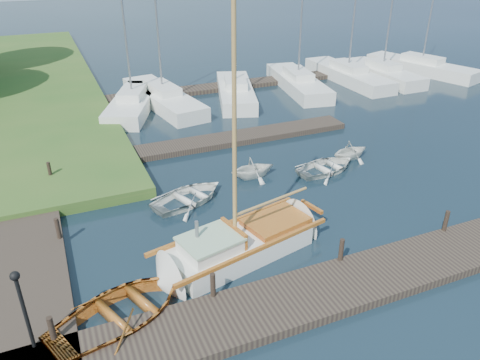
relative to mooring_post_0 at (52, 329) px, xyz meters
name	(u,v)px	position (x,y,z in m)	size (l,w,h in m)	color
ground	(240,206)	(7.50, 5.00, -0.70)	(160.00, 160.00, 0.00)	black
near_dock	(317,293)	(7.50, -1.00, -0.55)	(18.00, 2.20, 0.30)	black
left_dock	(29,220)	(-0.50, 7.00, -0.55)	(2.20, 18.00, 0.30)	black
far_dock	(227,140)	(9.50, 11.50, -0.55)	(14.00, 1.60, 0.30)	black
pontoon	(278,80)	(17.50, 21.00, -0.55)	(30.00, 1.60, 0.30)	black
mooring_post_0	(52,329)	(0.00, 0.00, 0.00)	(0.16, 0.16, 0.80)	black
mooring_post_1	(213,285)	(4.50, 0.00, 0.00)	(0.16, 0.16, 0.80)	black
mooring_post_2	(341,250)	(9.00, 0.00, 0.00)	(0.16, 0.16, 0.80)	black
mooring_post_3	(446,221)	(13.50, 0.00, 0.00)	(0.16, 0.16, 0.80)	black
mooring_post_4	(58,228)	(0.50, 5.00, 0.00)	(0.16, 0.16, 0.80)	black
mooring_post_5	(50,171)	(0.50, 10.00, 0.00)	(0.16, 0.16, 0.80)	black
lamp_post	(21,300)	(-0.50, 0.00, 1.17)	(0.24, 0.24, 2.44)	black
sailboat	(244,245)	(6.35, 1.97, -0.36)	(7.41, 3.55, 9.83)	white
dinghy	(122,309)	(1.86, 0.33, -0.25)	(3.08, 4.32, 0.89)	#8A360E
tender_a	(189,195)	(5.67, 6.14, -0.35)	(2.38, 3.33, 0.69)	white
tender_b	(253,166)	(9.06, 7.17, -0.15)	(1.80, 2.08, 1.10)	white
tender_c	(327,165)	(12.54, 6.37, -0.38)	(2.23, 3.12, 0.65)	white
tender_d	(351,149)	(14.37, 7.11, -0.17)	(1.73, 2.00, 1.05)	white
marina_boat_0	(133,102)	(5.93, 18.70, -0.12)	(5.01, 7.82, 11.78)	white
marina_boat_1	(163,97)	(7.98, 19.05, -0.15)	(3.59, 9.29, 9.37)	white
marina_boat_2	(236,90)	(12.89, 18.43, -0.13)	(4.49, 8.06, 11.12)	white
marina_boat_4	(298,81)	(17.94, 18.80, -0.14)	(3.60, 8.82, 9.60)	white
marina_boat_5	(348,74)	(22.52, 19.17, -0.13)	(2.23, 9.06, 10.93)	white
marina_boat_6	(382,72)	(25.27, 18.52, -0.14)	(2.23, 7.74, 9.86)	white
marina_boat_7	(421,66)	(29.47, 18.91, -0.13)	(4.86, 9.38, 12.02)	white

